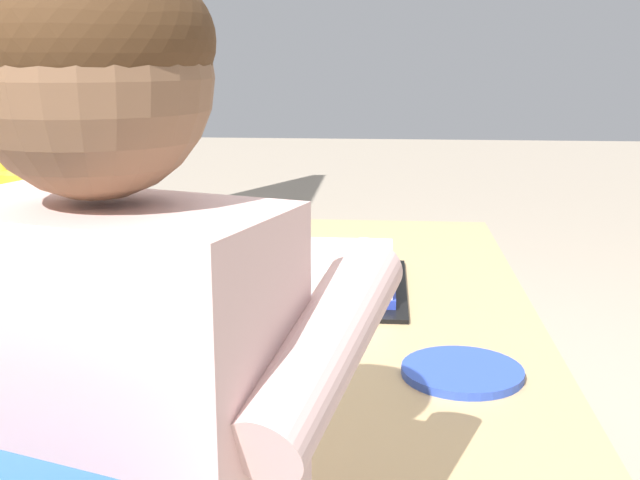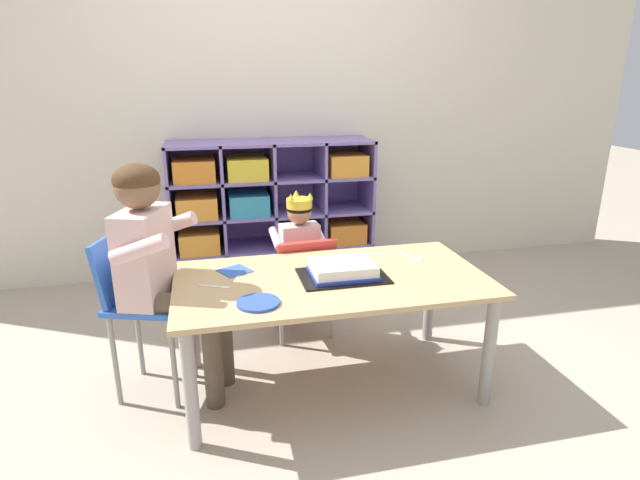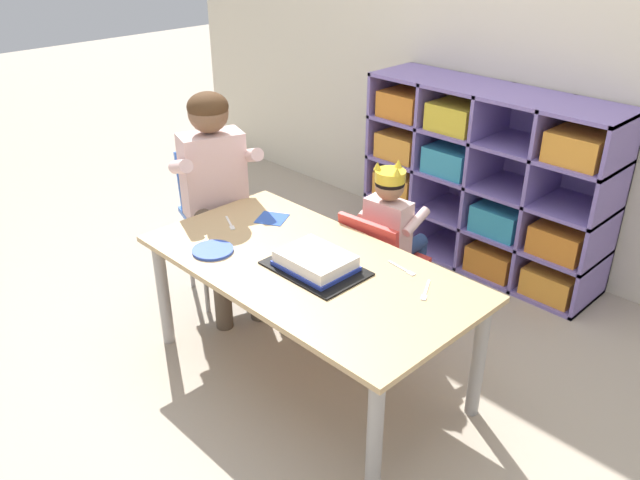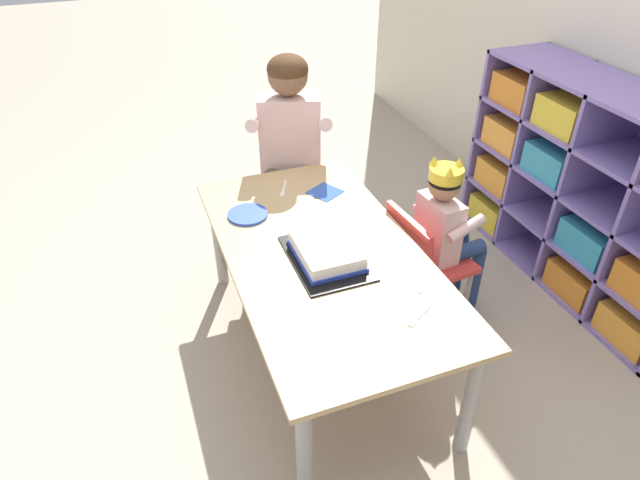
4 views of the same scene
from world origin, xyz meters
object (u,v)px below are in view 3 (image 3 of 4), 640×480
Objects in this scene: classroom_chair_adult_side at (213,209)px; paper_plate_stack at (213,250)px; activity_table at (308,279)px; fork_near_child_seat at (403,269)px; classroom_chair_blue at (379,259)px; adult_helper_seated at (217,179)px; child_with_crown at (393,224)px; fork_beside_plate_stack at (230,224)px; fork_at_table_front_edge at (426,291)px; birthday_cake_on_tray at (316,263)px.

classroom_chair_adult_side is 4.37× the size of paper_plate_stack.
activity_table is 8.09× the size of paper_plate_stack.
classroom_chair_blue is at bearing -30.31° from fork_near_child_seat.
activity_table is at bearing -81.73° from classroom_chair_adult_side.
activity_table is 1.30× the size of adult_helper_seated.
child_with_crown is at bearing 68.97° from paper_plate_stack.
fork_near_child_seat is (0.65, 0.45, -0.00)m from paper_plate_stack.
fork_beside_plate_stack is (-0.47, -0.59, 0.04)m from child_with_crown.
fork_at_table_front_edge is at bearing 25.04° from paper_plate_stack.
activity_table is at bearing 89.67° from child_with_crown.
adult_helper_seated reaches higher than classroom_chair_adult_side.
classroom_chair_blue reaches higher than fork_near_child_seat.
birthday_cake_on_tray is (0.05, -0.01, 0.10)m from activity_table.
fork_near_child_seat is at bearing 34.71° from paper_plate_stack.
fork_near_child_seat is (0.33, -0.25, 0.19)m from classroom_chair_blue.
fork_at_table_front_edge is (1.32, 0.02, 0.09)m from classroom_chair_adult_side.
paper_plate_stack reaches higher than fork_near_child_seat.
adult_helper_seated is at bearing 29.54° from child_with_crown.
adult_helper_seated is (0.11, -0.04, 0.21)m from classroom_chair_adult_side.
adult_helper_seated is 0.28m from fork_beside_plate_stack.
activity_table is 2.32× the size of classroom_chair_blue.
birthday_cake_on_tray is 2.27× the size of paper_plate_stack.
classroom_chair_blue is at bearing -49.24° from classroom_chair_adult_side.
child_with_crown is at bearing -39.28° from fork_near_child_seat.
birthday_cake_on_tray is at bearing 26.72° from paper_plate_stack.
fork_near_child_seat is (0.81, 0.24, 0.00)m from fork_beside_plate_stack.
adult_helper_seated reaches higher than activity_table.
fork_at_table_front_edge reaches higher than activity_table.
adult_helper_seated is 7.93× the size of fork_beside_plate_stack.
fork_beside_plate_stack and fork_at_table_front_edge have the same top height.
fork_at_table_front_edge is at bearing 23.34° from birthday_cake_on_tray.
child_with_crown is 0.49m from fork_near_child_seat.
adult_helper_seated is at bearing 13.61° from fork_near_child_seat.
classroom_chair_adult_side is 0.93m from birthday_cake_on_tray.
paper_plate_stack is at bearing -107.32° from classroom_chair_adult_side.
child_with_crown is 0.86m from adult_helper_seated.
birthday_cake_on_tray reaches higher than activity_table.
paper_plate_stack is at bearing -149.54° from activity_table.
fork_at_table_front_edge is (0.51, -0.42, 0.04)m from child_with_crown.
child_with_crown is 0.66m from fork_at_table_front_edge.
adult_helper_seated reaches higher than classroom_chair_blue.
paper_plate_stack is (-0.41, -0.20, -0.02)m from birthday_cake_on_tray.
classroom_chair_blue is at bearing 89.52° from child_with_crown.
birthday_cake_on_tray is at bearing 94.35° from child_with_crown.
fork_at_table_front_edge is at bearing -69.04° from adult_helper_seated.
classroom_chair_adult_side is 1.16m from fork_near_child_seat.
classroom_chair_adult_side is (-0.82, -0.34, 0.10)m from classroom_chair_blue.
fork_near_child_seat is at bearing 138.16° from classroom_chair_blue.
fork_at_table_front_edge is (1.21, 0.06, -0.12)m from adult_helper_seated.
child_with_crown reaches higher than birthday_cake_on_tray.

